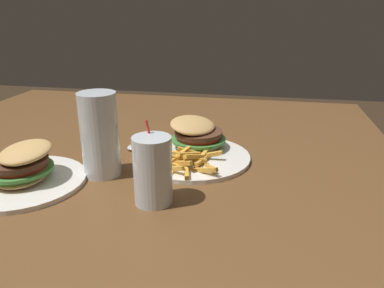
{
  "coord_description": "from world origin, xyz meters",
  "views": [
    {
      "loc": [
        -0.77,
        -0.33,
        1.11
      ],
      "look_at": [
        0.07,
        -0.17,
        0.79
      ],
      "focal_mm": 35.0,
      "sensor_mm": 36.0,
      "label": 1
    }
  ],
  "objects_px": {
    "beer_glass": "(100,138)",
    "spoon": "(137,146)",
    "meal_plate_near": "(194,145)",
    "juice_glass": "(153,173)",
    "meal_plate_far": "(22,170)"
  },
  "relations": [
    {
      "from": "beer_glass",
      "to": "spoon",
      "type": "bearing_deg",
      "value": -7.97
    },
    {
      "from": "meal_plate_near",
      "to": "juice_glass",
      "type": "height_order",
      "value": "juice_glass"
    },
    {
      "from": "meal_plate_near",
      "to": "beer_glass",
      "type": "relative_size",
      "value": 1.54
    },
    {
      "from": "beer_glass",
      "to": "meal_plate_near",
      "type": "bearing_deg",
      "value": -50.67
    },
    {
      "from": "meal_plate_near",
      "to": "meal_plate_far",
      "type": "relative_size",
      "value": 1.07
    },
    {
      "from": "beer_glass",
      "to": "juice_glass",
      "type": "relative_size",
      "value": 1.18
    },
    {
      "from": "meal_plate_far",
      "to": "beer_glass",
      "type": "bearing_deg",
      "value": -62.0
    },
    {
      "from": "juice_glass",
      "to": "spoon",
      "type": "height_order",
      "value": "juice_glass"
    },
    {
      "from": "spoon",
      "to": "meal_plate_near",
      "type": "bearing_deg",
      "value": 104.06
    },
    {
      "from": "meal_plate_near",
      "to": "spoon",
      "type": "xyz_separation_m",
      "value": [
        0.02,
        0.16,
        -0.02
      ]
    },
    {
      "from": "juice_glass",
      "to": "meal_plate_far",
      "type": "distance_m",
      "value": 0.3
    },
    {
      "from": "juice_glass",
      "to": "meal_plate_far",
      "type": "relative_size",
      "value": 0.59
    },
    {
      "from": "juice_glass",
      "to": "spoon",
      "type": "bearing_deg",
      "value": 24.97
    },
    {
      "from": "meal_plate_near",
      "to": "spoon",
      "type": "height_order",
      "value": "meal_plate_near"
    },
    {
      "from": "beer_glass",
      "to": "juice_glass",
      "type": "bearing_deg",
      "value": -124.27
    }
  ]
}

